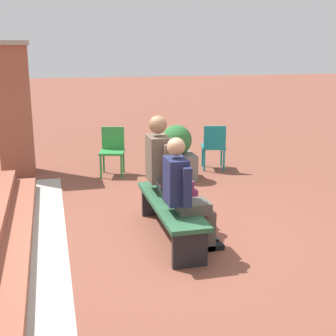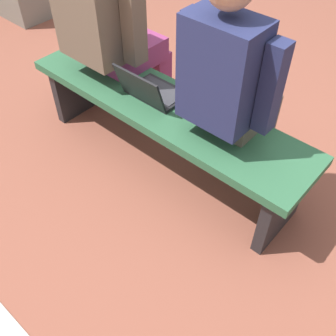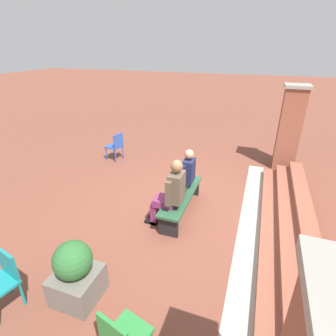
{
  "view_description": "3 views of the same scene",
  "coord_description": "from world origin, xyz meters",
  "px_view_note": "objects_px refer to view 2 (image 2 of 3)",
  "views": [
    {
      "loc": [
        -4.9,
        1.14,
        2.23
      ],
      "look_at": [
        0.43,
        -0.21,
        0.79
      ],
      "focal_mm": 50.0,
      "sensor_mm": 36.0,
      "label": 1
    },
    {
      "loc": [
        -1.03,
        1.14,
        1.76
      ],
      "look_at": [
        -0.3,
        0.31,
        0.62
      ],
      "focal_mm": 42.0,
      "sensor_mm": 36.0,
      "label": 2
    },
    {
      "loc": [
        4.64,
        1.14,
        3.24
      ],
      "look_at": [
        0.19,
        -0.46,
        1.01
      ],
      "focal_mm": 28.0,
      "sensor_mm": 36.0,
      "label": 3
    }
  ],
  "objects_px": {
    "person_adult": "(109,21)",
    "laptop": "(151,91)",
    "bench": "(163,116)",
    "person_student": "(231,86)"
  },
  "relations": [
    {
      "from": "bench",
      "to": "person_student",
      "type": "distance_m",
      "value": 0.51
    },
    {
      "from": "bench",
      "to": "laptop",
      "type": "relative_size",
      "value": 5.62
    },
    {
      "from": "bench",
      "to": "person_student",
      "type": "relative_size",
      "value": 1.39
    },
    {
      "from": "person_adult",
      "to": "laptop",
      "type": "distance_m",
      "value": 0.47
    },
    {
      "from": "bench",
      "to": "person_student",
      "type": "xyz_separation_m",
      "value": [
        -0.38,
        -0.06,
        0.34
      ]
    },
    {
      "from": "laptop",
      "to": "bench",
      "type": "bearing_deg",
      "value": -171.44
    },
    {
      "from": "person_student",
      "to": "laptop",
      "type": "distance_m",
      "value": 0.5
    },
    {
      "from": "bench",
      "to": "person_student",
      "type": "bearing_deg",
      "value": -170.32
    },
    {
      "from": "person_student",
      "to": "laptop",
      "type": "height_order",
      "value": "person_student"
    },
    {
      "from": "person_student",
      "to": "bench",
      "type": "bearing_deg",
      "value": 9.68
    }
  ]
}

